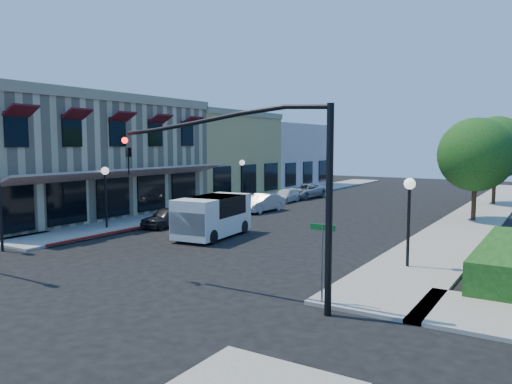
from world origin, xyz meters
The scene contains 21 objects.
ground centered at (0.00, 0.00, 0.00)m, with size 120.00×120.00×0.00m, color black.
sidewalk_left centered at (-8.75, 27.00, 0.06)m, with size 3.50×50.00×0.12m, color gray.
sidewalk_right centered at (8.75, 27.00, 0.06)m, with size 3.50×50.00×0.12m, color gray.
curb_red_strip centered at (-6.90, 8.00, 0.00)m, with size 0.25×10.00×0.06m, color maroon.
corner_brick_building centered at (-15.45, 11.00, 4.01)m, with size 11.77×18.20×8.10m.
yellow_stucco_building centered at (-15.50, 26.00, 3.80)m, with size 10.00×12.00×7.60m, color tan.
pink_stucco_building centered at (-15.50, 38.00, 3.50)m, with size 10.00×12.00×7.00m, color #C19892.
hedge centered at (11.70, 9.00, 0.00)m, with size 1.40×8.00×1.10m, color #144213.
street_tree_a centered at (8.80, 22.00, 4.19)m, with size 4.56×4.56×6.48m.
street_tree_b centered at (8.80, 32.00, 4.54)m, with size 4.94×4.94×7.02m.
signal_mast_arm centered at (5.86, 1.50, 4.09)m, with size 8.01×0.39×6.00m.
street_name_sign centered at (7.50, 2.20, 1.70)m, with size 0.80×0.06×2.50m.
lamppost_left_near centered at (-8.50, 8.00, 2.74)m, with size 0.44×0.44×3.57m.
lamppost_left_far centered at (-8.50, 22.00, 2.74)m, with size 0.44×0.44×3.57m.
lamppost_right_near centered at (8.50, 8.00, 2.74)m, with size 0.44×0.44×3.57m.
lamppost_right_far centered at (8.50, 24.00, 2.74)m, with size 0.44×0.44×3.57m.
white_van centered at (-1.97, 9.30, 1.23)m, with size 2.57×5.00×2.13m.
parked_car_a centered at (-6.20, 10.50, 0.58)m, with size 1.38×3.43×1.17m, color black.
parked_car_b centered at (-4.80, 19.00, 0.64)m, with size 1.36×3.91×1.29m, color #AAACAF.
parked_car_c centered at (-6.20, 25.00, 0.53)m, with size 1.48×3.64×1.06m, color silver.
parked_car_d centered at (-6.20, 28.53, 0.65)m, with size 2.15×4.65×1.29m, color #96979A.
Camera 1 is at (13.57, -11.32, 4.90)m, focal length 35.00 mm.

